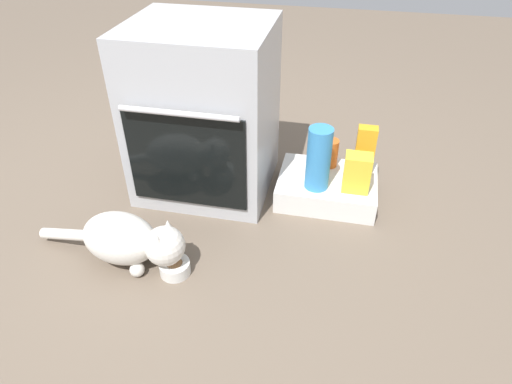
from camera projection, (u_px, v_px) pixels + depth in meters
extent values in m
plane|color=#6B5B4C|center=(185.00, 230.00, 2.02)|extent=(8.00, 8.00, 0.00)
cube|color=#B7BABF|center=(204.00, 111.00, 2.09)|extent=(0.62, 0.55, 0.80)
cube|color=black|center=(186.00, 161.00, 1.92)|extent=(0.53, 0.01, 0.44)
cylinder|color=silver|center=(178.00, 114.00, 1.76)|extent=(0.50, 0.02, 0.02)
cube|color=white|center=(327.00, 187.00, 2.19)|extent=(0.47, 0.36, 0.11)
cylinder|color=white|center=(175.00, 268.00, 1.79)|extent=(0.12, 0.12, 0.05)
sphere|color=brown|center=(174.00, 264.00, 1.78)|extent=(0.07, 0.07, 0.07)
ellipsoid|color=silver|center=(120.00, 238.00, 1.80)|extent=(0.34, 0.24, 0.21)
sphere|color=silver|center=(165.00, 246.00, 1.74)|extent=(0.16, 0.16, 0.16)
cone|color=silver|center=(168.00, 227.00, 1.73)|extent=(0.06, 0.06, 0.07)
cone|color=silver|center=(158.00, 242.00, 1.67)|extent=(0.06, 0.06, 0.07)
cylinder|color=silver|center=(68.00, 234.00, 1.89)|extent=(0.27, 0.07, 0.10)
sphere|color=silver|center=(151.00, 250.00, 1.87)|extent=(0.06, 0.06, 0.06)
sphere|color=silver|center=(137.00, 270.00, 1.78)|extent=(0.06, 0.06, 0.06)
cube|color=yellow|center=(357.00, 173.00, 2.03)|extent=(0.12, 0.09, 0.18)
cylinder|color=#D16023|center=(330.00, 153.00, 2.20)|extent=(0.08, 0.08, 0.14)
cube|color=orange|center=(365.00, 150.00, 2.13)|extent=(0.09, 0.06, 0.24)
cylinder|color=#388CD1|center=(319.00, 159.00, 2.01)|extent=(0.11, 0.11, 0.30)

